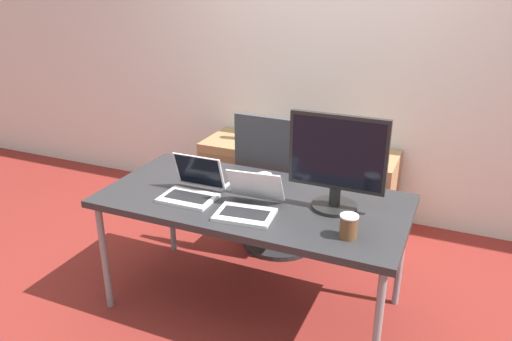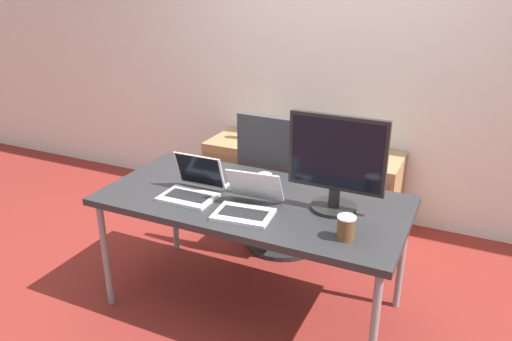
% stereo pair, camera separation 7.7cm
% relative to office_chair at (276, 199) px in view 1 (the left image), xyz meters
% --- Properties ---
extents(ground_plane, '(14.00, 14.00, 0.00)m').
position_rel_office_chair_xyz_m(ground_plane, '(0.13, -0.70, -0.39)').
color(ground_plane, maroon).
extents(wall_back, '(10.00, 0.05, 2.60)m').
position_rel_office_chair_xyz_m(wall_back, '(0.13, 0.81, 0.91)').
color(wall_back, silver).
rests_on(wall_back, ground_plane).
extents(desk, '(1.72, 0.85, 0.73)m').
position_rel_office_chair_xyz_m(desk, '(0.13, -0.70, 0.29)').
color(desk, '#28282B').
rests_on(desk, ground_plane).
extents(office_chair, '(0.56, 0.57, 1.05)m').
position_rel_office_chair_xyz_m(office_chair, '(0.00, 0.00, 0.00)').
color(office_chair, '#232326').
rests_on(office_chair, ground_plane).
extents(cabinet_left, '(0.55, 0.52, 0.62)m').
position_rel_office_chair_xyz_m(cabinet_left, '(-0.53, 0.52, -0.08)').
color(cabinet_left, '#99754C').
rests_on(cabinet_left, ground_plane).
extents(cabinet_right, '(0.55, 0.52, 0.62)m').
position_rel_office_chair_xyz_m(cabinet_right, '(0.48, 0.52, -0.08)').
color(cabinet_right, '#99754C').
rests_on(cabinet_right, ground_plane).
extents(water_bottle, '(0.08, 0.08, 0.22)m').
position_rel_office_chair_xyz_m(water_bottle, '(-0.53, 0.52, 0.33)').
color(water_bottle, silver).
rests_on(water_bottle, cabinet_left).
extents(laptop_left, '(0.30, 0.28, 0.22)m').
position_rel_office_chair_xyz_m(laptop_left, '(-0.20, -0.82, 0.39)').
color(laptop_left, silver).
rests_on(laptop_left, desk).
extents(laptop_right, '(0.32, 0.35, 0.21)m').
position_rel_office_chair_xyz_m(laptop_right, '(0.18, -0.87, 0.38)').
color(laptop_right, silver).
rests_on(laptop_right, desk).
extents(monitor, '(0.52, 0.25, 0.52)m').
position_rel_office_chair_xyz_m(monitor, '(0.58, -0.64, 0.60)').
color(monitor, black).
rests_on(monitor, desk).
extents(coffee_cup_white, '(0.08, 0.08, 0.12)m').
position_rel_office_chair_xyz_m(coffee_cup_white, '(0.16, -0.62, 0.40)').
color(coffee_cup_white, white).
rests_on(coffee_cup_white, desk).
extents(coffee_cup_brown, '(0.09, 0.09, 0.12)m').
position_rel_office_chair_xyz_m(coffee_cup_brown, '(0.73, -0.93, 0.40)').
color(coffee_cup_brown, brown).
rests_on(coffee_cup_brown, desk).
extents(scissors, '(0.05, 0.17, 0.01)m').
position_rel_office_chair_xyz_m(scissors, '(-0.08, -0.58, 0.34)').
color(scissors, '#B2B2B7').
rests_on(scissors, desk).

